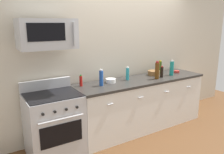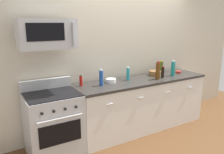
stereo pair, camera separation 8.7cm
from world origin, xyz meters
The scene contains 15 objects.
ground_plane centered at (0.00, 0.00, 0.00)m, with size 6.72×6.72×0.00m, color brown.
back_wall centered at (0.00, 0.41, 1.35)m, with size 5.60×0.10×2.70m, color beige.
counter_unit centered at (0.00, 0.00, 0.46)m, with size 2.51×0.66×0.92m.
range_oven centered at (-1.63, 0.00, 0.47)m, with size 0.76×0.69×1.07m.
microwave centered at (-1.63, 0.05, 1.75)m, with size 0.74×0.44×0.40m.
bottle_wine_amber centered at (0.23, -0.12, 1.07)m, with size 0.08×0.08×0.32m.
bottle_olive_oil centered at (0.59, 0.18, 1.04)m, with size 0.06×0.06×0.26m.
bottle_sparkling_teal centered at (0.66, -0.06, 1.06)m, with size 0.08×0.08×0.29m.
bottle_hot_sauce_red centered at (-1.11, 0.16, 1.01)m, with size 0.05×0.05×0.18m.
bottle_soda_blue centered at (-0.83, 0.02, 1.05)m, with size 0.06×0.06×0.27m.
bottle_dish_soap centered at (-0.26, 0.09, 1.03)m, with size 0.06×0.06×0.23m.
bottle_soy_sauce_dark centered at (0.39, -0.08, 1.02)m, with size 0.06×0.06×0.21m.
bowl_white_ceramic centered at (-0.60, 0.10, 0.96)m, with size 0.17×0.17×0.07m.
bowl_red_small centered at (0.92, 0.04, 0.94)m, with size 0.11×0.11×0.04m.
bowl_wooden_salad centered at (0.39, 0.13, 0.97)m, with size 0.23×0.23×0.09m.
Camera 2 is at (-2.44, -3.03, 1.90)m, focal length 36.08 mm.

